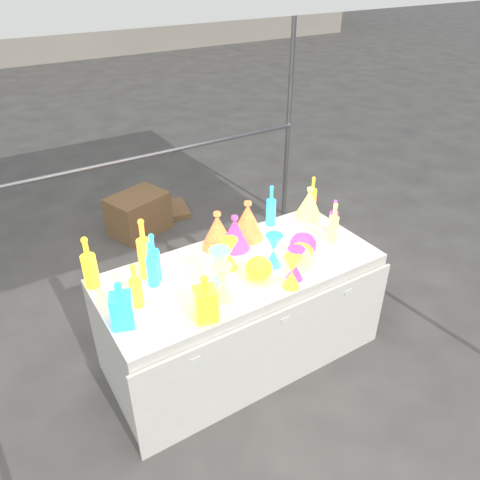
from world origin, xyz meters
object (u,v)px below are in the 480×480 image
bottle_0 (89,262)px  lampshade_0 (218,230)px  globe_0 (259,270)px  cardboard_box_closed (139,214)px  hourglass_0 (292,272)px  display_table (241,313)px  decanter_0 (205,297)px

bottle_0 → lampshade_0: (0.85, -0.02, -0.04)m
globe_0 → lampshade_0: lampshade_0 is taller
cardboard_box_closed → bottle_0: (-0.89, -1.68, 0.72)m
hourglass_0 → globe_0: (-0.12, 0.17, -0.04)m
display_table → hourglass_0: 0.60m
globe_0 → cardboard_box_closed: bearing=89.8°
bottle_0 → hourglass_0: size_ratio=1.60×
lampshade_0 → display_table: bearing=-100.3°
bottle_0 → globe_0: (0.88, -0.47, -0.10)m
decanter_0 → globe_0: (0.44, 0.15, -0.07)m
display_table → globe_0: size_ratio=11.07×
bottle_0 → globe_0: size_ratio=2.05×
cardboard_box_closed → globe_0: (-0.01, -2.15, 0.62)m
bottle_0 → lampshade_0: bottle_0 is taller
decanter_0 → lampshade_0: (0.41, 0.59, -0.01)m
display_table → cardboard_box_closed: display_table is taller
display_table → cardboard_box_closed: size_ratio=3.35×
globe_0 → lampshade_0: 0.45m
cardboard_box_closed → lampshade_0: bearing=-109.2°
decanter_0 → lampshade_0: 0.72m
bottle_0 → hourglass_0: (1.00, -0.64, -0.06)m
cardboard_box_closed → globe_0: globe_0 is taller
cardboard_box_closed → globe_0: 2.24m
hourglass_0 → bottle_0: bearing=147.6°
display_table → decanter_0: 0.73m
decanter_0 → hourglass_0: size_ratio=1.33×
display_table → lampshade_0: bearing=90.2°
lampshade_0 → decanter_0: bearing=-135.4°
hourglass_0 → lampshade_0: bearing=103.9°
globe_0 → lampshade_0: size_ratio=0.63×
globe_0 → display_table: bearing=101.0°
bottle_0 → cardboard_box_closed: bearing=62.3°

